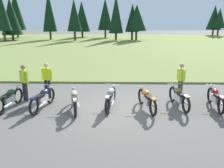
# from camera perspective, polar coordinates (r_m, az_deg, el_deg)

# --- Properties ---
(ground_plane) EXTENTS (140.00, 140.00, 0.00)m
(ground_plane) POSITION_cam_1_polar(r_m,az_deg,el_deg) (10.12, -0.08, -5.82)
(ground_plane) COLOR #605B54
(grass_moorland) EXTENTS (80.00, 44.00, 0.10)m
(grass_moorland) POSITION_cam_1_polar(r_m,az_deg,el_deg) (35.65, 0.95, 9.44)
(grass_moorland) COLOR olive
(grass_moorland) RESTS_ON ground
(forest_treeline) EXTENTS (43.98, 28.71, 8.63)m
(forest_treeline) POSITION_cam_1_polar(r_m,az_deg,el_deg) (43.88, -0.99, 16.00)
(forest_treeline) COLOR #47331E
(forest_treeline) RESTS_ON ground
(motorcycle_british_green) EXTENTS (0.62, 2.09, 0.88)m
(motorcycle_british_green) POSITION_cam_1_polar(r_m,az_deg,el_deg) (10.80, -23.18, -3.25)
(motorcycle_british_green) COLOR black
(motorcycle_british_green) RESTS_ON ground
(motorcycle_navy) EXTENTS (0.68, 2.08, 0.88)m
(motorcycle_navy) POSITION_cam_1_polar(r_m,az_deg,el_deg) (10.38, -16.07, -3.32)
(motorcycle_navy) COLOR black
(motorcycle_navy) RESTS_ON ground
(motorcycle_cream) EXTENTS (0.73, 2.07, 0.88)m
(motorcycle_cream) POSITION_cam_1_polar(r_m,az_deg,el_deg) (9.90, -8.93, -3.80)
(motorcycle_cream) COLOR black
(motorcycle_cream) RESTS_ON ground
(motorcycle_silver) EXTENTS (0.62, 2.09, 0.88)m
(motorcycle_silver) POSITION_cam_1_polar(r_m,az_deg,el_deg) (10.09, -0.32, -3.24)
(motorcycle_silver) COLOR black
(motorcycle_silver) RESTS_ON ground
(motorcycle_orange) EXTENTS (0.74, 2.07, 0.88)m
(motorcycle_orange) POSITION_cam_1_polar(r_m,az_deg,el_deg) (9.98, 8.24, -3.60)
(motorcycle_orange) COLOR black
(motorcycle_orange) RESTS_ON ground
(motorcycle_olive) EXTENTS (0.67, 2.09, 0.88)m
(motorcycle_olive) POSITION_cam_1_polar(r_m,az_deg,el_deg) (10.55, 15.58, -2.98)
(motorcycle_olive) COLOR black
(motorcycle_olive) RESTS_ON ground
(motorcycle_red) EXTENTS (0.62, 2.10, 0.88)m
(motorcycle_red) POSITION_cam_1_polar(r_m,az_deg,el_deg) (10.93, 23.33, -3.06)
(motorcycle_red) COLOR black
(motorcycle_red) RESTS_ON ground
(rider_in_hivis_vest) EXTENTS (0.53, 0.32, 1.67)m
(rider_in_hivis_vest) POSITION_cam_1_polar(r_m,az_deg,el_deg) (11.61, -15.14, 1.32)
(rider_in_hivis_vest) COLOR black
(rider_in_hivis_vest) RESTS_ON ground
(rider_near_row_end) EXTENTS (0.44, 0.40, 1.67)m
(rider_near_row_end) POSITION_cam_1_polar(r_m,az_deg,el_deg) (11.46, -20.08, 0.74)
(rider_near_row_end) COLOR #2D2D38
(rider_near_row_end) RESTS_ON ground
(rider_checking_bike) EXTENTS (0.31, 0.53, 1.67)m
(rider_checking_bike) POSITION_cam_1_polar(r_m,az_deg,el_deg) (11.52, 15.98, 1.15)
(rider_checking_bike) COLOR #4C4233
(rider_checking_bike) RESTS_ON ground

